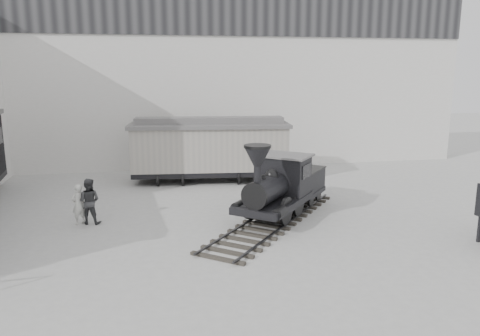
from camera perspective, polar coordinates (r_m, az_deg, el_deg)
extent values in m
plane|color=#9E9E9B|center=(16.12, 0.65, -9.99)|extent=(90.00, 90.00, 0.00)
cube|color=silver|center=(29.82, -5.16, 10.84)|extent=(34.00, 2.40, 11.00)
cube|color=#232326|center=(28.78, -5.05, 18.79)|extent=(34.00, 0.12, 3.00)
cube|color=#2D2923|center=(18.98, 4.00, -6.35)|extent=(7.34, 8.43, 0.16)
cube|color=#2D2D30|center=(19.26, 2.04, -5.90)|extent=(5.84, 7.22, 0.06)
cube|color=#2D2D30|center=(18.70, 6.04, -6.51)|extent=(5.84, 7.22, 0.06)
cylinder|color=black|center=(18.68, 1.21, -4.59)|extent=(0.78, 0.93, 1.10)
cylinder|color=black|center=(18.06, 5.65, -5.23)|extent=(0.78, 0.93, 1.10)
cylinder|color=black|center=(19.81, 2.91, -3.65)|extent=(0.78, 0.93, 1.10)
cylinder|color=black|center=(19.22, 7.14, -4.21)|extent=(0.78, 0.93, 1.10)
cube|color=black|center=(18.89, 4.22, -4.05)|extent=(3.82, 4.06, 0.28)
cylinder|color=black|center=(18.11, 3.35, -2.64)|extent=(2.22, 2.42, 1.00)
cylinder|color=black|center=(17.13, 2.12, -0.78)|extent=(0.37, 0.37, 0.60)
cone|color=black|center=(17.00, 2.14, 1.36)|extent=(1.35, 1.35, 0.70)
sphere|color=black|center=(18.35, 3.90, -0.91)|extent=(0.52, 0.52, 0.52)
cube|color=black|center=(19.47, 5.34, -0.81)|extent=(2.37, 2.28, 1.55)
cube|color=slate|center=(19.31, 5.39, 1.55)|extent=(2.65, 2.56, 0.08)
cube|color=black|center=(21.23, 7.20, -1.33)|extent=(2.66, 2.69, 0.90)
cylinder|color=black|center=(25.86, -8.36, -0.86)|extent=(1.91, 0.92, 0.74)
cylinder|color=black|center=(25.96, 1.04, -0.68)|extent=(1.91, 0.92, 0.74)
cube|color=black|center=(25.79, -3.66, -0.37)|extent=(8.50, 3.11, 0.28)
cube|color=#9B968D|center=(25.54, -3.70, 2.46)|extent=(8.51, 3.20, 2.31)
cube|color=slate|center=(25.37, -3.73, 5.24)|extent=(8.81, 3.50, 0.18)
cube|color=slate|center=(25.34, -3.74, 5.82)|extent=(8.01, 1.88, 0.33)
imported|color=beige|center=(19.55, -19.09, -4.20)|extent=(0.70, 0.68, 1.62)
imported|color=#323334|center=(19.47, -17.94, -3.86)|extent=(1.04, 0.90, 1.84)
cube|color=black|center=(18.73, 27.17, -6.61)|extent=(0.11, 0.11, 0.98)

